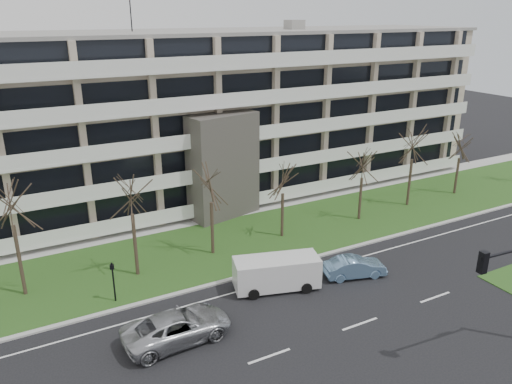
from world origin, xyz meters
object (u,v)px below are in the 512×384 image
silver_pickup (178,327)px  blue_sedan (355,267)px  white_van (278,270)px  pedestrian_signal (113,277)px

silver_pickup → blue_sedan: (12.89, 0.94, -0.13)m
blue_sedan → white_van: bearing=93.6°
white_van → pedestrian_signal: pedestrian_signal is taller
blue_sedan → pedestrian_signal: 15.69m
silver_pickup → white_van: (7.55, 2.10, 0.44)m
silver_pickup → pedestrian_signal: size_ratio=2.22×
silver_pickup → blue_sedan: 12.93m
silver_pickup → pedestrian_signal: 5.91m
blue_sedan → white_van: (-5.34, 1.16, 0.58)m
silver_pickup → white_van: white_van is taller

